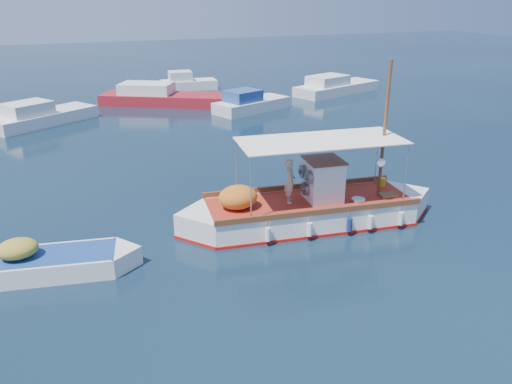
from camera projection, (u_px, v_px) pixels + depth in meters
name	position (u px, v px, depth m)	size (l,w,h in m)	color
ground	(292.00, 224.00, 18.54)	(160.00, 160.00, 0.00)	black
fishing_caique	(308.00, 210.00, 18.43)	(9.87, 3.68, 6.07)	white
dinghy	(44.00, 265.00, 15.16)	(5.64, 2.35, 1.40)	white
bg_boat_nw	(40.00, 117.00, 32.37)	(7.01, 5.64, 1.80)	silver
bg_boat_n	(162.00, 98.00, 38.42)	(9.89, 7.30, 1.80)	maroon
bg_boat_ne	(250.00, 104.00, 36.16)	(6.21, 4.12, 1.80)	silver
bg_boat_e	(335.00, 88.00, 42.60)	(8.65, 5.08, 1.80)	silver
bg_boat_far_n	(187.00, 84.00, 44.47)	(5.03, 2.45, 1.80)	silver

